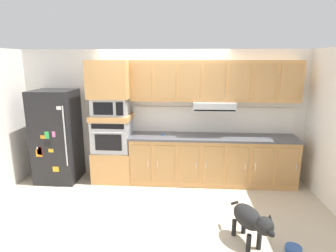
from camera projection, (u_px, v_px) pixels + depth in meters
name	position (u px, v px, depth m)	size (l,w,h in m)	color
ground_plane	(157.00, 199.00, 4.77)	(9.60, 9.60, 0.00)	beige
back_kitchen_wall	(163.00, 114.00, 5.56)	(6.20, 0.12, 2.50)	silver
refrigerator	(57.00, 136.00, 5.36)	(0.76, 0.73, 1.76)	black
oven_base_cabinet	(114.00, 165.00, 5.49)	(0.74, 0.62, 0.60)	tan
built_in_oven	(112.00, 135.00, 5.35)	(0.70, 0.62, 0.60)	#A8AAAF
appliance_mid_shelf	(112.00, 117.00, 5.27)	(0.74, 0.62, 0.10)	tan
microwave	(111.00, 106.00, 5.22)	(0.64, 0.54, 0.32)	#A8AAAF
appliance_upper_cabinet	(110.00, 79.00, 5.11)	(0.74, 0.62, 0.68)	tan
lower_cabinet_run	(212.00, 160.00, 5.32)	(3.06, 0.63, 0.88)	tan
countertop_slab	(213.00, 137.00, 5.22)	(3.10, 0.64, 0.04)	#4C4C51
backsplash_panel	(212.00, 120.00, 5.44)	(3.10, 0.02, 0.50)	white
upper_cabinet_with_hood	(214.00, 82.00, 5.11)	(3.06, 0.48, 0.88)	tan
screwdriver	(163.00, 134.00, 5.28)	(0.17, 0.16, 0.03)	blue
dog	(251.00, 220.00, 3.48)	(0.45, 0.86, 0.57)	black
dog_food_bowl	(293.00, 249.00, 3.45)	(0.20, 0.20, 0.06)	#3359A5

